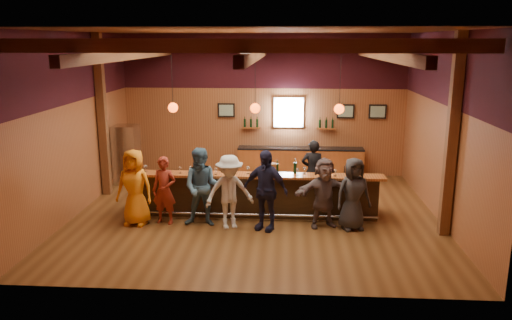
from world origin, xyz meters
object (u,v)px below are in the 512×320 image
(back_bar_cabinet, at_px, (300,162))
(customer_brown, at_px, (324,193))
(stainless_fridge, at_px, (127,155))
(customer_white, at_px, (229,192))
(customer_orange, at_px, (135,187))
(customer_denim, at_px, (202,187))
(customer_navy, at_px, (265,190))
(bartender, at_px, (313,171))
(ice_bucket, at_px, (272,169))
(customer_redvest, at_px, (164,190))
(bar_counter, at_px, (256,193))
(customer_dark, at_px, (353,194))
(bottle_a, at_px, (277,168))

(back_bar_cabinet, distance_m, customer_brown, 4.46)
(stainless_fridge, relative_size, customer_white, 1.03)
(customer_orange, bearing_deg, customer_denim, 9.21)
(customer_orange, height_order, customer_navy, customer_navy)
(customer_orange, height_order, bartender, customer_orange)
(back_bar_cabinet, bearing_deg, customer_orange, -131.36)
(customer_orange, height_order, ice_bucket, customer_orange)
(stainless_fridge, relative_size, customer_denim, 0.96)
(customer_orange, bearing_deg, stainless_fridge, 119.02)
(customer_white, relative_size, ice_bucket, 6.66)
(back_bar_cabinet, bearing_deg, customer_redvest, -126.84)
(bar_counter, relative_size, customer_denim, 3.36)
(customer_navy, height_order, customer_dark, customer_navy)
(bar_counter, xyz_separation_m, customer_white, (-0.55, -1.08, 0.35))
(customer_brown, bearing_deg, customer_denim, 163.81)
(customer_white, relative_size, customer_brown, 1.05)
(customer_redvest, height_order, bartender, bartender)
(bar_counter, bearing_deg, customer_redvest, -158.05)
(customer_brown, xyz_separation_m, ice_bucket, (-1.25, 0.59, 0.41))
(customer_denim, relative_size, customer_brown, 1.13)
(customer_white, bearing_deg, customer_brown, -14.41)
(stainless_fridge, distance_m, customer_orange, 3.66)
(customer_brown, bearing_deg, customer_redvest, 162.08)
(bar_counter, bearing_deg, stainless_fridge, 149.24)
(back_bar_cabinet, distance_m, customer_orange, 6.07)
(customer_orange, bearing_deg, ice_bucket, 20.68)
(customer_denim, height_order, bottle_a, customer_denim)
(customer_denim, relative_size, bottle_a, 5.74)
(customer_navy, relative_size, bartender, 1.11)
(customer_redvest, relative_size, customer_white, 0.93)
(customer_orange, xyz_separation_m, ice_bucket, (3.21, 0.71, 0.33))
(bar_counter, relative_size, back_bar_cabinet, 1.57)
(back_bar_cabinet, relative_size, customer_navy, 2.11)
(customer_denim, bearing_deg, bartender, 38.04)
(back_bar_cabinet, relative_size, ice_bucket, 15.24)
(customer_navy, bearing_deg, ice_bucket, 106.58)
(bar_counter, xyz_separation_m, back_bar_cabinet, (1.18, 3.57, -0.05))
(stainless_fridge, height_order, customer_denim, customer_denim)
(customer_navy, bearing_deg, customer_dark, 28.56)
(back_bar_cabinet, height_order, customer_brown, customer_brown)
(customer_orange, bearing_deg, customer_brown, 9.73)
(bartender, bearing_deg, stainless_fridge, -15.51)
(customer_dark, relative_size, ice_bucket, 6.47)
(bar_counter, height_order, customer_brown, customer_brown)
(customer_dark, bearing_deg, customer_brown, 154.80)
(customer_brown, distance_m, ice_bucket, 1.44)
(bartender, distance_m, bottle_a, 1.61)
(customer_redvest, xyz_separation_m, ice_bucket, (2.53, 0.60, 0.43))
(stainless_fridge, bearing_deg, customer_denim, -49.39)
(customer_denim, relative_size, ice_bucket, 7.15)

